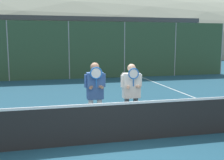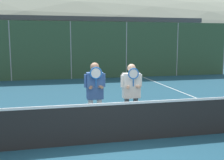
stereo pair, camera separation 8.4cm
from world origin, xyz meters
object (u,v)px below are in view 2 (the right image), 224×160
(player_center_left, at_px, (131,90))
(car_left_of_center, at_px, (49,61))
(car_center, at_px, (119,58))
(player_leftmost, at_px, (95,91))

(player_center_left, bearing_deg, car_left_of_center, 98.96)
(player_center_left, distance_m, car_left_of_center, 13.27)
(car_left_of_center, bearing_deg, player_center_left, -81.04)
(car_left_of_center, bearing_deg, car_center, 5.05)
(player_leftmost, bearing_deg, car_center, 73.28)
(player_leftmost, xyz_separation_m, car_center, (4.09, 13.62, -0.10))
(player_leftmost, height_order, car_center, car_center)
(player_center_left, xyz_separation_m, car_left_of_center, (-2.07, 13.11, -0.16))
(player_center_left, relative_size, car_center, 0.40)
(car_left_of_center, distance_m, car_center, 5.20)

